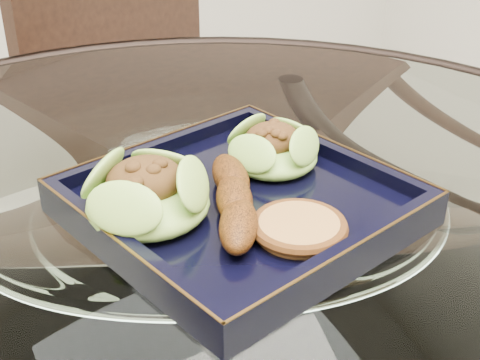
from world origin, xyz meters
TOP-DOWN VIEW (x-y plane):
  - dining_table at (-0.00, -0.00)m, footprint 1.13×1.13m
  - dining_chair at (0.21, 0.57)m, footprint 0.59×0.59m
  - navy_plate at (0.03, -0.01)m, footprint 0.32×0.32m
  - lettuce_wrap_left at (-0.06, 0.00)m, footprint 0.14×0.14m
  - lettuce_wrap_right at (0.09, 0.03)m, footprint 0.09×0.09m
  - roasted_plantain at (0.01, -0.03)m, footprint 0.09×0.15m
  - crumb_patty at (0.04, -0.09)m, footprint 0.08×0.08m

SIDE VIEW (x-z plane):
  - dining_chair at x=0.21m, z-range 0.06..1.11m
  - dining_table at x=0.00m, z-range 0.21..0.98m
  - navy_plate at x=0.03m, z-range 0.76..0.78m
  - crumb_patty at x=0.04m, z-range 0.78..0.80m
  - roasted_plantain at x=0.01m, z-range 0.78..0.81m
  - lettuce_wrap_right at x=0.09m, z-range 0.78..0.81m
  - lettuce_wrap_left at x=-0.06m, z-range 0.78..0.82m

